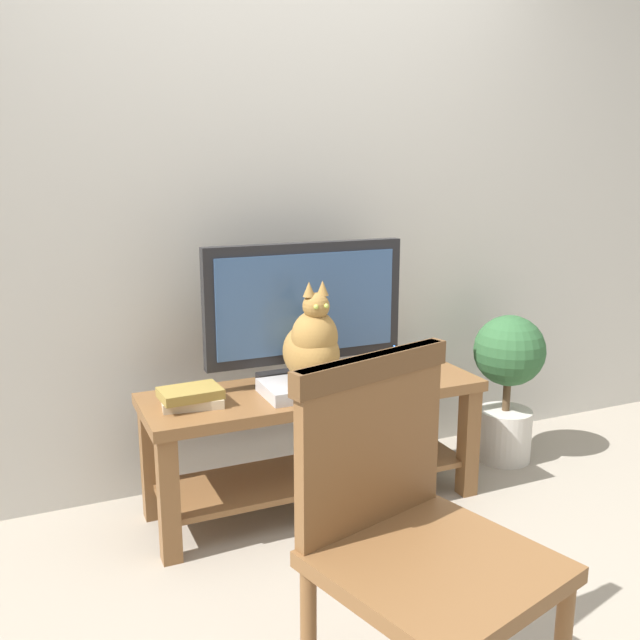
# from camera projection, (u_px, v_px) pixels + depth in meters

# --- Properties ---
(ground_plane) EXTENTS (12.00, 12.00, 0.00)m
(ground_plane) POSITION_uv_depth(u_px,v_px,m) (375.00, 576.00, 2.40)
(ground_plane) COLOR gray
(back_wall) EXTENTS (7.00, 0.12, 2.80)m
(back_wall) POSITION_uv_depth(u_px,v_px,m) (270.00, 163.00, 2.98)
(back_wall) COLOR beige
(back_wall) RESTS_ON ground
(tv_stand) EXTENTS (1.38, 0.44, 0.52)m
(tv_stand) POSITION_uv_depth(u_px,v_px,m) (315.00, 423.00, 2.82)
(tv_stand) COLOR brown
(tv_stand) RESTS_ON ground
(tv) EXTENTS (0.85, 0.20, 0.57)m
(tv) POSITION_uv_depth(u_px,v_px,m) (306.00, 309.00, 2.80)
(tv) COLOR black
(tv) RESTS_ON tv_stand
(media_box) EXTENTS (0.38, 0.24, 0.05)m
(media_box) POSITION_uv_depth(u_px,v_px,m) (311.00, 387.00, 2.71)
(media_box) COLOR #BCBCC1
(media_box) RESTS_ON tv_stand
(cat) EXTENTS (0.21, 0.36, 0.40)m
(cat) POSITION_uv_depth(u_px,v_px,m) (313.00, 345.00, 2.66)
(cat) COLOR olive
(cat) RESTS_ON media_box
(wooden_chair) EXTENTS (0.59, 0.59, 0.95)m
(wooden_chair) POSITION_uv_depth(u_px,v_px,m) (409.00, 524.00, 1.63)
(wooden_chair) COLOR brown
(wooden_chair) RESTS_ON ground
(book_stack) EXTENTS (0.24, 0.19, 0.07)m
(book_stack) POSITION_uv_depth(u_px,v_px,m) (191.00, 397.00, 2.56)
(book_stack) COLOR beige
(book_stack) RESTS_ON tv_stand
(potted_plant) EXTENTS (0.33, 0.33, 0.71)m
(potted_plant) POSITION_uv_depth(u_px,v_px,m) (508.00, 377.00, 3.26)
(potted_plant) COLOR beige
(potted_plant) RESTS_ON ground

